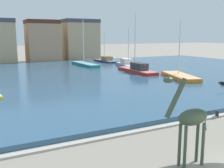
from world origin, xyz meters
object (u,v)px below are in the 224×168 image
Objects in this scene: giraffe_statue at (190,119)px; sailboat_navy at (104,61)px; mooring_bollard at (217,114)px; sailboat_orange at (177,77)px; sailboat_grey at (128,66)px; sailboat_teal at (83,65)px; sailboat_red at (135,70)px.

giraffe_statue is 0.54× the size of sailboat_navy.
sailboat_navy reaches higher than mooring_bollard.
sailboat_orange reaches higher than giraffe_statue.
giraffe_statue is at bearing -110.70° from sailboat_navy.
sailboat_navy is 0.91× the size of sailboat_orange.
sailboat_grey is 17.88× the size of mooring_bollard.
sailboat_grey is at bearing 72.45° from mooring_bollard.
giraffe_statue is 0.47× the size of sailboat_grey.
sailboat_navy reaches higher than giraffe_statue.
giraffe_statue is 0.45× the size of sailboat_teal.
sailboat_red is at bearing 73.78° from mooring_bollard.
sailboat_navy is 0.83× the size of sailboat_teal.
sailboat_orange is at bearing 50.35° from giraffe_statue.
mooring_bollard is at bearing -107.55° from sailboat_grey.
sailboat_red is at bearing 105.54° from sailboat_orange.
sailboat_grey reaches higher than mooring_bollard.
giraffe_statue is 0.44× the size of sailboat_red.
sailboat_teal is (-5.55, 18.80, -0.00)m from sailboat_orange.
sailboat_teal reaches higher than giraffe_statue.
sailboat_orange is at bearing -73.57° from sailboat_teal.
sailboat_grey is at bearing -91.60° from sailboat_navy.
giraffe_statue reaches higher than mooring_bollard.
sailboat_grey is 27.63m from mooring_bollard.
giraffe_statue is at bearing -117.16° from sailboat_red.
sailboat_navy is at bearing 76.67° from mooring_bollard.
sailboat_navy is 16.18m from sailboat_red.
giraffe_statue is 37.71m from sailboat_teal.
sailboat_grey is 8.31m from sailboat_teal.
sailboat_navy is 23.04m from sailboat_orange.
sailboat_navy is at bearing 69.30° from giraffe_statue.
sailboat_orange is 17.23× the size of mooring_bollard.
sailboat_navy is 15.72× the size of mooring_bollard.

